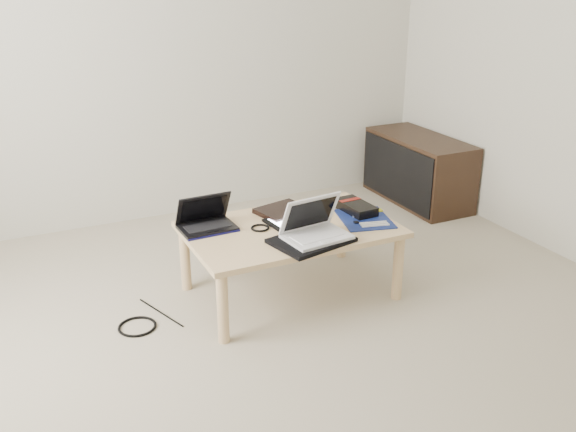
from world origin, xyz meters
name	(u,v)px	position (x,y,z in m)	size (l,w,h in m)	color
ground	(290,353)	(0.00, 0.00, 0.00)	(4.00, 4.00, 0.00)	#BEB39A
coffee_table	(290,235)	(0.25, 0.53, 0.35)	(1.10, 0.70, 0.40)	tan
media_cabinet	(418,169)	(1.77, 1.45, 0.25)	(0.41, 0.90, 0.50)	#342115
book	(283,211)	(0.30, 0.73, 0.41)	(0.31, 0.28, 0.03)	black
netbook	(206,221)	(-0.16, 0.70, 0.44)	(0.29, 0.22, 0.19)	black
tablet	(292,221)	(0.29, 0.58, 0.41)	(0.28, 0.23, 0.01)	black
remote	(302,218)	(0.36, 0.59, 0.41)	(0.10, 0.23, 0.02)	#B8B8BD
neoprene_sleeve	(311,240)	(0.26, 0.30, 0.41)	(0.38, 0.28, 0.02)	black
white_laptop	(315,229)	(0.29, 0.32, 0.46)	(0.34, 0.26, 0.21)	white
motherboard	(365,219)	(0.67, 0.45, 0.40)	(0.33, 0.38, 0.02)	navy
gpu_box	(356,207)	(0.68, 0.56, 0.43)	(0.15, 0.27, 0.06)	black
cable_coil	(260,228)	(0.10, 0.57, 0.41)	(0.10, 0.10, 0.01)	black
floor_cable_coil	(137,327)	(-0.60, 0.54, 0.01)	(0.19, 0.19, 0.01)	black
floor_cable_trail	(161,313)	(-0.45, 0.63, 0.00)	(0.01, 0.01, 0.39)	black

